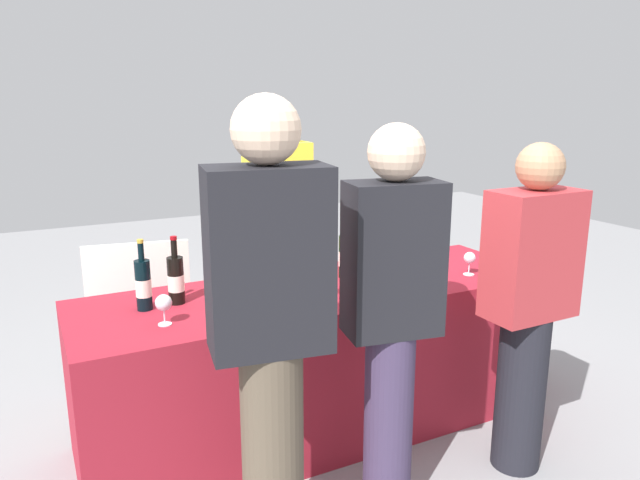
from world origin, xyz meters
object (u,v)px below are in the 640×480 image
(wine_bottle_0, at_px, (143,284))
(wine_bottle_1, at_px, (176,279))
(wine_bottle_3, at_px, (346,256))
(guest_1, at_px, (392,312))
(wine_glass_1, at_px, (269,288))
(wine_glass_4, at_px, (470,259))
(wine_bottle_2, at_px, (248,270))
(wine_glass_0, at_px, (164,304))
(guest_2, at_px, (528,302))
(server_pouring, at_px, (278,234))
(wine_glass_3, at_px, (396,272))
(wine_bottle_4, at_px, (359,252))
(menu_board, at_px, (141,318))
(guest_0, at_px, (270,326))
(wine_glass_2, at_px, (328,278))

(wine_bottle_0, distance_m, wine_bottle_1, 0.15)
(wine_bottle_3, bearing_deg, guest_1, -106.72)
(wine_glass_1, distance_m, wine_glass_4, 1.17)
(wine_bottle_2, relative_size, wine_glass_0, 2.39)
(wine_bottle_1, xyz_separation_m, wine_glass_1, (0.37, -0.26, -0.02))
(wine_bottle_2, bearing_deg, guest_2, -37.95)
(wine_glass_0, xyz_separation_m, server_pouring, (0.84, 0.73, 0.06))
(guest_2, bearing_deg, wine_glass_1, 150.48)
(wine_bottle_0, xyz_separation_m, wine_bottle_3, (1.07, 0.02, -0.00))
(wine_bottle_0, relative_size, wine_bottle_3, 1.01)
(wine_bottle_0, distance_m, wine_glass_0, 0.23)
(wine_bottle_3, height_order, guest_1, guest_1)
(wine_bottle_1, relative_size, wine_glass_1, 2.40)
(wine_glass_3, distance_m, server_pouring, 0.85)
(wine_bottle_0, height_order, wine_bottle_2, wine_bottle_0)
(wine_bottle_0, relative_size, wine_bottle_4, 1.02)
(wine_bottle_4, relative_size, wine_glass_4, 2.53)
(guest_1, distance_m, menu_board, 1.78)
(wine_bottle_4, xyz_separation_m, guest_0, (-0.88, -0.88, 0.04))
(wine_bottle_1, height_order, wine_glass_2, wine_bottle_1)
(wine_bottle_0, relative_size, guest_1, 0.20)
(wine_bottle_2, distance_m, server_pouring, 0.62)
(wine_glass_4, height_order, menu_board, menu_board)
(wine_bottle_1, distance_m, wine_glass_3, 1.08)
(wine_glass_1, xyz_separation_m, wine_glass_4, (1.17, -0.01, -0.00))
(wine_glass_3, relative_size, wine_glass_4, 1.01)
(wine_bottle_0, xyz_separation_m, wine_glass_1, (0.52, -0.24, -0.03))
(guest_2, bearing_deg, wine_glass_2, 140.64)
(wine_bottle_4, xyz_separation_m, guest_1, (-0.35, -0.85, -0.01))
(wine_glass_1, bearing_deg, wine_glass_2, 1.72)
(wine_glass_1, bearing_deg, wine_glass_3, -3.77)
(server_pouring, bearing_deg, guest_0, 71.75)
(wine_glass_0, relative_size, wine_glass_3, 1.05)
(wine_glass_4, height_order, guest_0, guest_0)
(wine_bottle_4, bearing_deg, wine_bottle_3, -161.74)
(wine_glass_0, height_order, wine_glass_3, wine_glass_0)
(guest_2, bearing_deg, wine_bottle_0, 151.93)
(guest_2, bearing_deg, wine_glass_4, 75.74)
(guest_0, height_order, guest_1, guest_0)
(wine_bottle_3, xyz_separation_m, menu_board, (-0.97, 0.75, -0.45))
(wine_bottle_3, relative_size, menu_board, 0.36)
(wine_glass_2, distance_m, guest_2, 0.93)
(wine_glass_2, xyz_separation_m, wine_glass_3, (0.36, -0.05, -0.01))
(wine_bottle_1, distance_m, wine_bottle_3, 0.91)
(wine_bottle_4, bearing_deg, wine_glass_1, -155.60)
(guest_0, distance_m, guest_1, 0.54)
(wine_bottle_0, height_order, wine_bottle_3, wine_bottle_0)
(guest_1, bearing_deg, wine_glass_4, 42.44)
(wine_bottle_4, height_order, guest_1, guest_1)
(wine_bottle_3, xyz_separation_m, guest_0, (-0.78, -0.85, 0.04))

